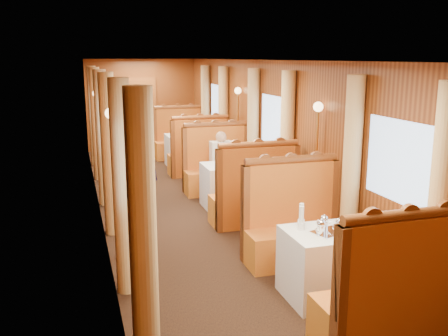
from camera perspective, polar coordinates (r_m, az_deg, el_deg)
name	(u,v)px	position (r m, az deg, el deg)	size (l,w,h in m)	color
floor	(192,210)	(8.56, -3.69, -4.79)	(3.00, 12.00, 0.01)	black
ceiling	(190,60)	(8.17, -3.94, 12.19)	(3.00, 12.00, 0.01)	silver
wall_far	(142,105)	(14.14, -9.38, 7.13)	(3.00, 2.50, 0.01)	brown
wall_left	(98,142)	(8.07, -14.25, 2.91)	(12.00, 2.50, 0.01)	brown
wall_right	(275,134)	(8.73, 5.85, 3.94)	(12.00, 2.50, 0.01)	brown
doorway_far	(142,114)	(14.13, -9.33, 6.11)	(0.80, 0.04, 2.00)	brown
table_near	(334,264)	(5.59, 12.43, -10.62)	(1.05, 0.72, 0.75)	white
banquette_near_fwd	(391,303)	(4.80, 18.52, -14.41)	(1.30, 0.55, 1.34)	#B23B13
banquette_near_aft	(294,229)	(6.41, 8.03, -6.92)	(1.30, 0.55, 1.34)	#B23B13
table_mid	(234,185)	(8.65, 1.12, -2.00)	(1.05, 0.72, 0.75)	white
banquette_mid_fwd	(254,198)	(7.71, 3.45, -3.46)	(1.30, 0.55, 1.34)	#B23B13
banquette_mid_aft	(218,170)	(9.58, -0.75, -0.26)	(1.30, 0.55, 1.34)	#B23B13
table_far	(189,150)	(11.95, -4.06, 2.05)	(1.05, 0.72, 0.75)	white
banquette_far_fwd	(199,156)	(10.97, -2.88, 1.38)	(1.30, 0.55, 1.34)	#B23B13
banquette_far_aft	(180,141)	(12.91, -5.07, 3.05)	(1.30, 0.55, 1.34)	#B23B13
tea_tray	(329,232)	(5.37, 11.93, -7.21)	(0.34, 0.26, 0.01)	silver
teapot_left	(321,229)	(5.28, 11.04, -6.88)	(0.16, 0.12, 0.13)	silver
teapot_right	(340,228)	(5.35, 13.12, -6.66)	(0.16, 0.12, 0.13)	silver
teapot_back	(324,224)	(5.46, 11.35, -6.29)	(0.15, 0.11, 0.12)	silver
fruit_plate	(369,231)	(5.48, 16.27, -6.91)	(0.23, 0.23, 0.05)	white
cup_inboard	(301,221)	(5.38, 8.82, -5.96)	(0.08, 0.08, 0.26)	white
cup_outboard	(301,218)	(5.47, 8.82, -5.63)	(0.08, 0.08, 0.26)	white
rose_vase_mid	(233,154)	(8.54, 1.02, 1.62)	(0.06, 0.06, 0.36)	silver
rose_vase_far	(190,127)	(11.83, -3.94, 4.66)	(0.06, 0.06, 0.36)	silver
window_left_near	(118,182)	(4.60, -11.98, -1.53)	(1.20, 0.90, 0.01)	#8EADD6
curtain_left_near_a	(143,239)	(3.95, -9.24, -7.96)	(0.22, 0.22, 2.35)	#DCB270
curtain_left_near_b	(123,189)	(5.43, -11.48, -2.34)	(0.22, 0.22, 2.35)	#DCB270
window_right_near	(400,162)	(5.67, 19.45, 0.65)	(1.20, 0.90, 0.01)	#8EADD6
curtain_right_near_a	(440,208)	(5.08, 23.43, -4.22)	(0.22, 0.22, 2.35)	#DCB270
curtain_right_near_b	(351,172)	(6.30, 14.35, -0.44)	(0.22, 0.22, 2.35)	#DCB270
window_left_mid	(98,129)	(8.04, -14.22, 4.32)	(1.20, 0.90, 0.01)	#8EADD6
curtain_left_mid_a	(109,155)	(7.32, -12.97, 1.42)	(0.22, 0.22, 2.35)	#DCB270
curtain_left_mid_b	(103,139)	(8.86, -13.71, 3.28)	(0.22, 0.22, 2.35)	#DCB270
window_right_mid	(274,122)	(8.69, 5.79, 5.24)	(1.20, 0.90, 0.01)	#8EADD6
curtain_right_mid_a	(287,146)	(7.98, 7.19, 2.56)	(0.22, 0.22, 2.35)	#DCB270
curtain_right_mid_b	(253,132)	(9.41, 3.34, 4.15)	(0.22, 0.22, 2.35)	#DCB270
window_left_far	(89,108)	(11.52, -15.12, 6.66)	(1.20, 0.90, 0.01)	#8EADD6
curtain_left_far_a	(97,124)	(10.78, -14.33, 4.85)	(0.22, 0.22, 2.35)	#DCB270
curtain_left_far_b	(93,116)	(12.32, -14.69, 5.76)	(0.22, 0.22, 2.35)	#DCB270
window_right_far	(218,104)	(11.98, -0.68, 7.30)	(1.20, 0.90, 0.01)	#8EADD6
curtain_right_far_a	(223,120)	(11.24, -0.08, 5.54)	(0.22, 0.22, 2.35)	#DCB270
curtain_right_far_b	(206,112)	(12.73, -2.12, 6.36)	(0.22, 0.22, 2.35)	#DCB270
sconce_left_fore	(113,153)	(6.33, -12.61, 1.66)	(0.14, 0.14, 1.95)	#BF8C3F
sconce_right_fore	(317,142)	(7.10, 10.56, 2.91)	(0.14, 0.14, 1.95)	#BF8C3F
sconce_left_aft	(98,120)	(9.79, -14.23, 5.35)	(0.14, 0.14, 1.95)	#BF8C3F
sconce_right_aft	(238,115)	(10.30, 1.59, 6.07)	(0.14, 0.14, 1.95)	#BF8C3F
steward	(142,155)	(8.57, -9.32, 1.53)	(0.68, 0.45, 1.87)	navy
passenger	(222,157)	(9.25, -0.28, 1.30)	(0.40, 0.44, 0.76)	beige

